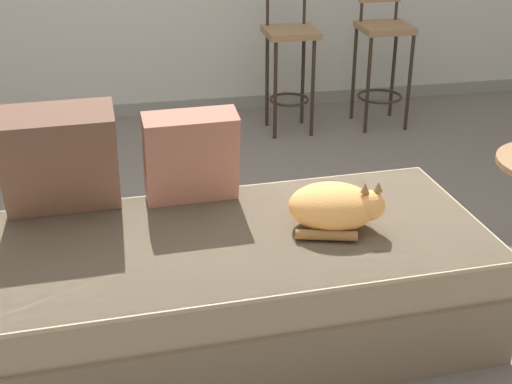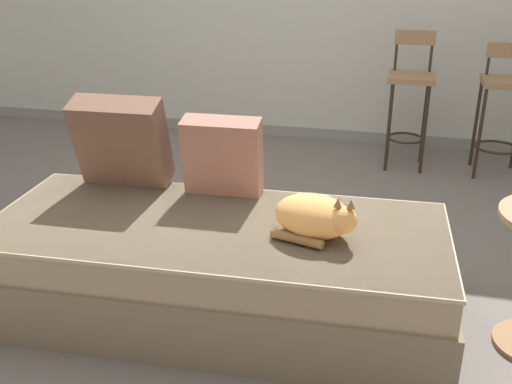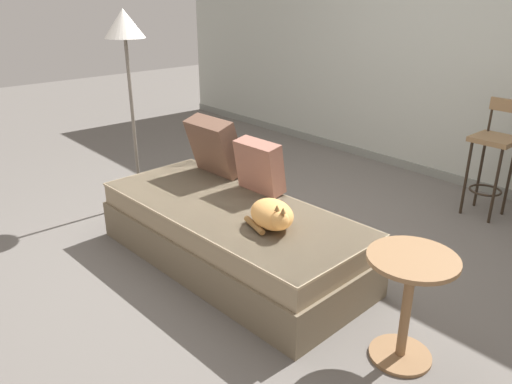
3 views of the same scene
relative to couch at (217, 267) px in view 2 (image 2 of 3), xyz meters
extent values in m
plane|color=#66605B|center=(0.00, 0.40, -0.22)|extent=(16.00, 16.00, 0.00)
cube|color=gray|center=(0.00, 2.60, -0.17)|extent=(8.00, 0.02, 0.09)
cube|color=#766750|center=(0.00, 0.00, -0.08)|extent=(2.00, 0.92, 0.27)
cube|color=#9E896B|center=(0.00, 0.00, 0.13)|extent=(1.96, 0.88, 0.16)
cube|color=tan|center=(0.00, 0.00, 0.20)|extent=(1.97, 0.90, 0.02)
cube|color=brown|center=(-0.55, 0.30, 0.44)|extent=(0.43, 0.29, 0.45)
cube|color=#936051|center=(-0.06, 0.32, 0.40)|extent=(0.37, 0.20, 0.37)
ellipsoid|color=tan|center=(0.41, 0.00, 0.30)|extent=(0.37, 0.32, 0.17)
sphere|color=tan|center=(0.54, -0.06, 0.32)|extent=(0.11, 0.11, 0.11)
cone|color=brown|center=(0.51, -0.06, 0.39)|extent=(0.03, 0.03, 0.04)
cone|color=brown|center=(0.56, -0.06, 0.39)|extent=(0.03, 0.03, 0.04)
cylinder|color=brown|center=(0.36, -0.10, 0.24)|extent=(0.22, 0.09, 0.04)
cylinder|color=#2D2319|center=(0.66, 1.97, 0.10)|extent=(0.02, 0.02, 0.63)
cylinder|color=#2D2319|center=(0.90, 1.97, 0.10)|extent=(0.02, 0.02, 0.63)
cylinder|color=#2D2319|center=(0.66, 2.22, 0.10)|extent=(0.02, 0.02, 0.63)
cylinder|color=#2D2319|center=(0.90, 2.22, 0.10)|extent=(0.02, 0.02, 0.63)
torus|color=#2D2319|center=(0.78, 2.09, 0.00)|extent=(0.26, 0.26, 0.02)
cube|color=olive|center=(0.78, 2.09, 0.44)|extent=(0.32, 0.32, 0.04)
cylinder|color=#2D2319|center=(0.66, 2.22, 0.55)|extent=(0.02, 0.02, 0.27)
cylinder|color=#2D2319|center=(0.90, 2.22, 0.55)|extent=(0.02, 0.02, 0.27)
cube|color=olive|center=(0.78, 2.22, 0.69)|extent=(0.28, 0.03, 0.10)
cylinder|color=#2D2319|center=(1.26, 1.95, 0.10)|extent=(0.02, 0.02, 0.63)
cylinder|color=#2D2319|center=(1.26, 2.24, 0.10)|extent=(0.02, 0.02, 0.63)
torus|color=#2D2319|center=(1.40, 2.09, -0.02)|extent=(0.30, 0.30, 0.02)
cube|color=olive|center=(1.40, 2.09, 0.44)|extent=(0.32, 0.32, 0.04)
cylinder|color=#2D2319|center=(1.28, 2.22, 0.52)|extent=(0.02, 0.02, 0.21)
cube|color=olive|center=(1.40, 2.22, 0.62)|extent=(0.28, 0.03, 0.10)
camera|label=1|loc=(-0.32, -2.22, 1.48)|focal=50.00mm
camera|label=2|loc=(0.70, -2.18, 1.32)|focal=42.00mm
camera|label=3|loc=(2.39, -1.88, 1.56)|focal=35.00mm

